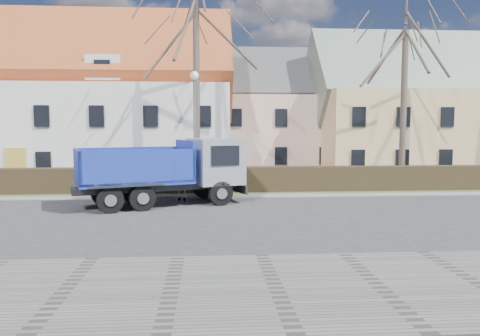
{
  "coord_description": "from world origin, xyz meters",
  "views": [
    {
      "loc": [
        -1.45,
        -18.16,
        3.52
      ],
      "look_at": [
        0.05,
        2.93,
        1.6
      ],
      "focal_mm": 35.0,
      "sensor_mm": 36.0,
      "label": 1
    }
  ],
  "objects": [
    {
      "name": "tree_2",
      "position": [
        10.0,
        8.5,
        5.5
      ],
      "size": [
        8.0,
        8.0,
        11.0
      ],
      "primitive_type": null,
      "color": "#4D4035",
      "rests_on": "ground"
    },
    {
      "name": "building_pink",
      "position": [
        4.0,
        20.0,
        4.0
      ],
      "size": [
        10.8,
        8.8,
        8.0
      ],
      "primitive_type": null,
      "color": "beige",
      "rests_on": "ground"
    },
    {
      "name": "sidewalk_near",
      "position": [
        0.0,
        -8.5,
        0.04
      ],
      "size": [
        80.0,
        5.0,
        0.08
      ],
      "primitive_type": "cube",
      "color": "slate",
      "rests_on": "ground"
    },
    {
      "name": "streetlight",
      "position": [
        -2.08,
        7.0,
        3.23
      ],
      "size": [
        0.5,
        0.5,
        6.46
      ],
      "primitive_type": null,
      "color": "gray",
      "rests_on": "ground"
    },
    {
      "name": "cart_frame",
      "position": [
        -2.8,
        3.74,
        0.31
      ],
      "size": [
        0.77,
        0.63,
        0.61
      ],
      "primitive_type": null,
      "rotation": [
        0.0,
        0.0,
        -0.43
      ],
      "color": "silver",
      "rests_on": "ground"
    },
    {
      "name": "parked_car_a",
      "position": [
        -5.09,
        10.67,
        0.72
      ],
      "size": [
        4.55,
        2.81,
        1.44
      ],
      "primitive_type": "imported",
      "rotation": [
        0.0,
        0.0,
        1.29
      ],
      "color": "#343439",
      "rests_on": "ground"
    },
    {
      "name": "dump_truck",
      "position": [
        -3.68,
        2.56,
        1.51
      ],
      "size": [
        8.07,
        5.15,
        3.03
      ],
      "primitive_type": null,
      "rotation": [
        0.0,
        0.0,
        0.34
      ],
      "color": "navy",
      "rests_on": "ground"
    },
    {
      "name": "ground",
      "position": [
        0.0,
        0.0,
        0.0
      ],
      "size": [
        120.0,
        120.0,
        0.0
      ],
      "primitive_type": "plane",
      "color": "#373639"
    },
    {
      "name": "curb_far",
      "position": [
        0.0,
        4.6,
        0.06
      ],
      "size": [
        80.0,
        0.3,
        0.12
      ],
      "primitive_type": "cube",
      "color": "#9A988F",
      "rests_on": "ground"
    },
    {
      "name": "hedge",
      "position": [
        0.0,
        6.0,
        0.65
      ],
      "size": [
        60.0,
        0.9,
        1.3
      ],
      "primitive_type": "cube",
      "color": "black",
      "rests_on": "ground"
    },
    {
      "name": "building_white",
      "position": [
        -13.0,
        16.0,
        4.75
      ],
      "size": [
        26.8,
        10.8,
        9.5
      ],
      "primitive_type": null,
      "color": "silver",
      "rests_on": "ground"
    },
    {
      "name": "tree_1",
      "position": [
        -2.0,
        8.5,
        6.33
      ],
      "size": [
        9.2,
        9.2,
        12.65
      ],
      "primitive_type": null,
      "color": "#4D4035",
      "rests_on": "ground"
    },
    {
      "name": "building_yellow",
      "position": [
        16.0,
        17.0,
        4.25
      ],
      "size": [
        18.8,
        10.8,
        8.5
      ],
      "primitive_type": null,
      "color": "#E0BC7B",
      "rests_on": "ground"
    },
    {
      "name": "grass_strip",
      "position": [
        0.0,
        6.2,
        0.05
      ],
      "size": [
        80.0,
        3.0,
        0.1
      ],
      "primitive_type": "cube",
      "color": "#485530",
      "rests_on": "ground"
    }
  ]
}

